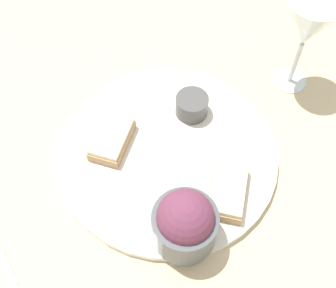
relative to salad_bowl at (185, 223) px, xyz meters
The scene contains 8 objects.
ground_plane 0.15m from the salad_bowl, 129.48° to the right, with size 4.00×4.00×0.00m, color #C6B289.
dinner_plate 0.15m from the salad_bowl, 129.48° to the right, with size 0.35×0.35×0.01m.
salad_bowl is the anchor object (origin of this frame).
sauce_ramekin 0.22m from the salad_bowl, 143.09° to the right, with size 0.05×0.05×0.04m.
cheese_toast_near 0.10m from the salad_bowl, behind, with size 0.10×0.09×0.03m.
cheese_toast_far 0.19m from the salad_bowl, 102.66° to the right, with size 0.10×0.08×0.03m.
wine_glass 0.37m from the salad_bowl, behind, with size 0.09×0.09×0.18m.
fork 0.25m from the salad_bowl, 32.82° to the right, with size 0.06×0.19×0.01m.
Camera 1 is at (0.26, 0.23, 0.59)m, focal length 45.00 mm.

